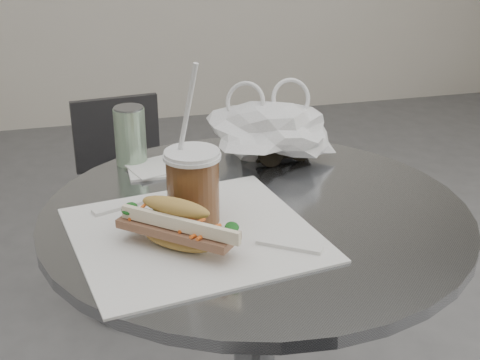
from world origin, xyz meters
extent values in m
cylinder|color=slate|center=(0.00, 0.20, 0.73)|extent=(0.76, 0.76, 0.02)
cylinder|color=#323235|center=(-0.15, 1.08, 0.01)|extent=(0.31, 0.31, 0.02)
cylinder|color=#323235|center=(-0.15, 1.08, 0.21)|extent=(0.05, 0.05, 0.41)
cylinder|color=#323235|center=(-0.15, 1.08, 0.41)|extent=(0.35, 0.35, 0.02)
cube|color=#323235|center=(-0.17, 1.24, 0.54)|extent=(0.28, 0.05, 0.24)
cube|color=white|center=(-0.13, 0.13, 0.74)|extent=(0.43, 0.41, 0.00)
ellipsoid|color=gold|center=(-0.16, 0.09, 0.76)|extent=(0.23, 0.22, 0.03)
cube|color=brown|center=(-0.16, 0.09, 0.78)|extent=(0.18, 0.17, 0.01)
ellipsoid|color=gold|center=(-0.16, 0.10, 0.80)|extent=(0.24, 0.22, 0.04)
cylinder|color=brown|center=(-0.12, 0.18, 0.80)|extent=(0.09, 0.09, 0.12)
cylinder|color=white|center=(-0.12, 0.18, 0.86)|extent=(0.10, 0.10, 0.01)
cylinder|color=white|center=(-0.13, 0.19, 0.91)|extent=(0.05, 0.05, 0.22)
cylinder|color=black|center=(0.09, 0.39, 0.77)|extent=(0.06, 0.03, 0.06)
cylinder|color=black|center=(0.16, 0.40, 0.77)|extent=(0.06, 0.03, 0.06)
cube|color=black|center=(0.12, 0.40, 0.76)|extent=(0.02, 0.01, 0.01)
cube|color=white|center=(-0.15, 0.43, 0.74)|extent=(0.11, 0.11, 0.01)
cube|color=white|center=(-0.15, 0.43, 0.75)|extent=(0.12, 0.12, 0.00)
cylinder|color=#508950|center=(-0.19, 0.48, 0.80)|extent=(0.06, 0.06, 0.12)
cylinder|color=slate|center=(-0.19, 0.48, 0.86)|extent=(0.06, 0.06, 0.00)
camera|label=1|loc=(-0.30, -0.82, 1.26)|focal=50.00mm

